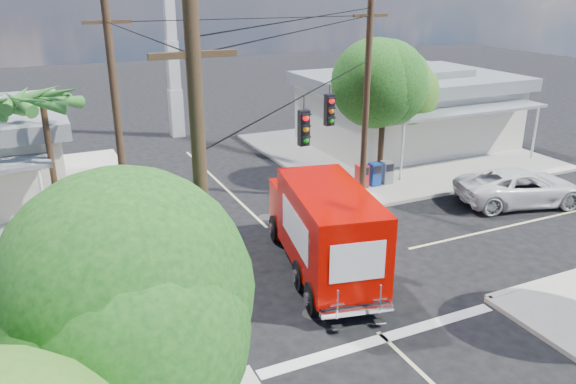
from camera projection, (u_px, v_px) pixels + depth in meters
ground at (313, 271)px, 19.14m from camera, size 120.00×120.00×0.00m
sidewalk_ne at (393, 151)px, 32.68m from camera, size 14.12×14.12×0.14m
road_markings at (334, 291)px, 17.89m from camera, size 32.00×32.00×0.01m
building_ne at (407, 107)px, 33.47m from camera, size 11.80×10.20×4.50m
radio_tower at (172, 46)px, 34.40m from camera, size 0.80×0.80×17.00m
tree_sw_front at (135, 325)px, 8.46m from camera, size 3.88×3.78×6.03m
tree_ne_front at (385, 86)px, 26.10m from camera, size 4.21×4.14×6.66m
tree_ne_back at (402, 87)px, 29.20m from camera, size 3.77×3.66×5.82m
palm_nw_front at (43, 103)px, 20.81m from camera, size 3.01×3.08×5.59m
utility_poles at (249, 132)px, 18.26m from camera, size 12.00×10.68×9.00m
vending_boxes at (374, 174)px, 26.75m from camera, size 1.90×0.50×1.10m
delivery_truck at (323, 228)px, 18.61m from camera, size 3.58×7.56×3.15m
parked_car at (521, 187)px, 24.78m from camera, size 6.12×3.98×1.57m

